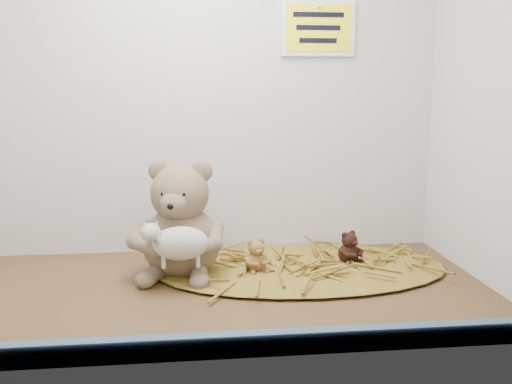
{
  "coord_description": "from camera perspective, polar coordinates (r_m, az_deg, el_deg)",
  "views": [
    {
      "loc": [
        -0.96,
        -110.97,
        41.22
      ],
      "look_at": [
        11.96,
        3.26,
        19.73
      ],
      "focal_mm": 40.0,
      "sensor_mm": 36.0,
      "label": 1
    }
  ],
  "objects": [
    {
      "name": "mini_teddy_brown",
      "position": [
        1.33,
        9.25,
        -5.31
      ],
      "size": [
        8.43,
        8.53,
        7.4
      ],
      "primitive_type": null,
      "rotation": [
        0.0,
        0.0,
        0.57
      ],
      "color": "black",
      "rests_on": "straw_bed"
    },
    {
      "name": "mini_teddy_tan",
      "position": [
        1.26,
        0.02,
        -6.19
      ],
      "size": [
        7.19,
        7.42,
        7.23
      ],
      "primitive_type": null,
      "rotation": [
        0.0,
        0.0,
        0.25
      ],
      "color": "#956230",
      "rests_on": "straw_bed"
    },
    {
      "name": "main_teddy",
      "position": [
        1.25,
        -7.52,
        -2.64
      ],
      "size": [
        24.85,
        25.72,
        25.58
      ],
      "primitive_type": null,
      "rotation": [
        0.0,
        0.0,
        -0.22
      ],
      "color": "#896B54",
      "rests_on": "shelf_floor"
    },
    {
      "name": "alcove_shell",
      "position": [
        1.2,
        -6.13,
        12.34
      ],
      "size": [
        120.4,
        60.2,
        90.4
      ],
      "color": "#472E18",
      "rests_on": "ground"
    },
    {
      "name": "front_rail",
      "position": [
        0.91,
        -5.4,
        -15.09
      ],
      "size": [
        119.28,
        2.2,
        3.6
      ],
      "primitive_type": "cube",
      "color": "#3C5174",
      "rests_on": "shelf_floor"
    },
    {
      "name": "wall_sign",
      "position": [
        1.44,
        6.2,
        16.01
      ],
      "size": [
        16.0,
        1.2,
        11.0
      ],
      "primitive_type": "cube",
      "color": "#F1F00C",
      "rests_on": "back_wall"
    },
    {
      "name": "straw_bed",
      "position": [
        1.3,
        4.75,
        -7.57
      ],
      "size": [
        66.0,
        38.32,
        1.28
      ],
      "primitive_type": "ellipsoid",
      "color": "brown",
      "rests_on": "shelf_floor"
    },
    {
      "name": "toy_lamb",
      "position": [
        1.17,
        -7.56,
        -5.11
      ],
      "size": [
        15.04,
        9.18,
        9.72
      ],
      "primitive_type": null,
      "color": "beige",
      "rests_on": "main_teddy"
    }
  ]
}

